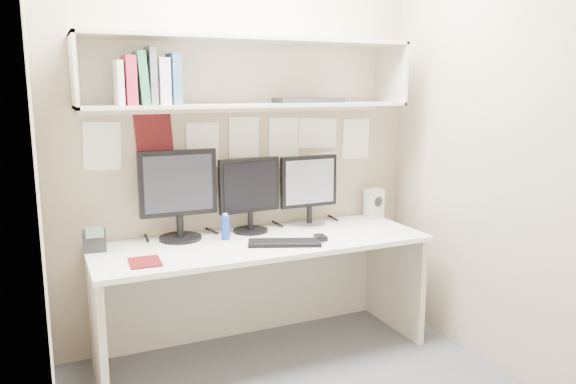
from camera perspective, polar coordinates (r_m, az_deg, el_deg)
name	(u,v)px	position (r m, az deg, el deg)	size (l,w,h in m)	color
wall_back	(241,140)	(3.62, -4.82, 5.24)	(2.40, 0.02, 2.60)	tan
wall_front	(448,195)	(1.87, 15.96, -0.30)	(2.40, 0.02, 2.60)	tan
wall_left	(37,175)	(2.42, -24.13, 1.63)	(0.02, 2.00, 2.60)	tan
wall_right	(500,148)	(3.40, 20.73, 4.24)	(0.02, 2.00, 2.60)	tan
desk	(262,297)	(3.51, -2.65, -10.61)	(2.00, 0.70, 0.73)	white
overhead_hutch	(247,73)	(3.47, -4.15, 11.96)	(2.00, 0.38, 0.40)	beige
pinned_papers	(241,148)	(3.62, -4.78, 4.44)	(1.92, 0.01, 0.48)	white
monitor_left	(178,192)	(3.41, -11.07, -0.03)	(0.47, 0.26, 0.54)	black
monitor_center	(250,192)	(3.54, -3.92, 0.00)	(0.40, 0.22, 0.47)	black
monitor_right	(309,188)	(3.70, 2.15, 0.45)	(0.40, 0.22, 0.46)	#A5A5AA
keyboard	(284,243)	(3.30, -0.36, -5.18)	(0.42, 0.15, 0.02)	black
mouse	(321,238)	(3.39, 3.32, -4.66)	(0.06, 0.10, 0.03)	black
speaker	(374,203)	(3.99, 8.73, -1.13)	(0.12, 0.13, 0.20)	#B6B5B1
blue_bottle	(226,227)	(3.41, -6.36, -3.57)	(0.05, 0.05, 0.16)	#153597
maroon_notebook	(145,262)	(3.06, -14.33, -6.91)	(0.16, 0.20, 0.01)	#510E0F
desk_phone	(94,241)	(3.34, -19.07, -4.69)	(0.14, 0.13, 0.15)	black
book_stack	(148,80)	(3.21, -14.00, 11.01)	(0.34, 0.19, 0.31)	silver
hutch_tray	(309,100)	(3.55, 2.10, 9.30)	(0.43, 0.16, 0.03)	black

